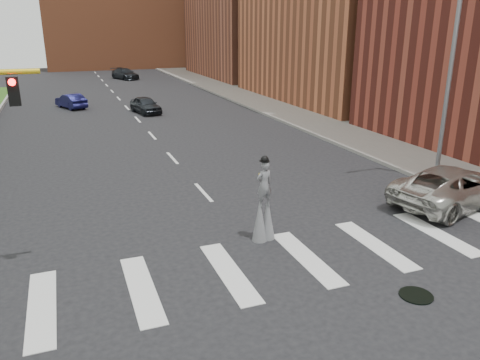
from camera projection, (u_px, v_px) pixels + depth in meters
ground_plane at (283, 281)px, 13.36m from camera, size 160.00×160.00×0.00m
sidewalk_right at (288, 111)px, 39.75m from camera, size 5.00×90.00×0.18m
manhole at (416, 295)px, 12.59m from camera, size 0.90×0.90×0.04m
building_far at (259, 3)px, 65.61m from camera, size 16.00×22.00×20.00m
building_backdrop at (121, 14)px, 81.84m from camera, size 26.00×14.00×18.00m
streetlight at (448, 74)px, 20.83m from camera, size 2.05×0.20×9.00m
stilt_performer at (264, 208)px, 15.61m from camera, size 0.83×0.58×2.96m
suv_crossing at (453, 186)px, 18.81m from camera, size 6.18×3.93×1.59m
car_near at (146, 105)px, 38.95m from camera, size 2.38×4.25×1.36m
car_mid at (71, 101)px, 41.35m from camera, size 2.75×4.11×1.28m
car_far at (125, 74)px, 64.09m from camera, size 3.75×5.42×1.46m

